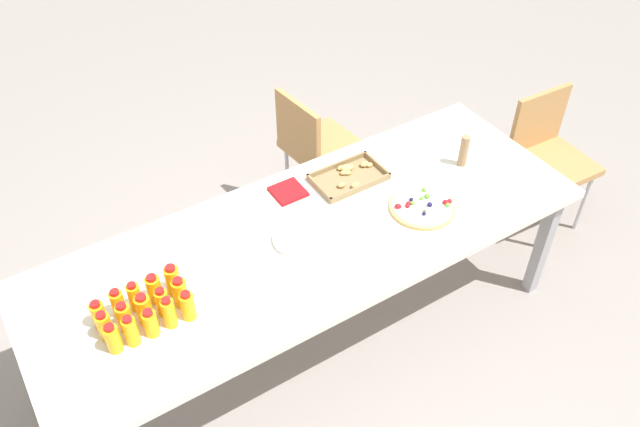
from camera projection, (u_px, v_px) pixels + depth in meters
The scene contains 24 objects.
ground_plane at pixel (312, 334), 3.41m from camera, with size 12.00×12.00×0.00m, color gray.
party_table at pixel (311, 243), 2.95m from camera, with size 2.55×0.91×0.73m.
chair_far_right at pixel (314, 144), 3.80m from camera, with size 0.44×0.44×0.83m.
chair_end at pixel (547, 151), 3.75m from camera, with size 0.42×0.42×0.83m.
juice_bottle_0 at pixel (113, 338), 2.42m from camera, with size 0.06×0.06×0.14m.
juice_bottle_1 at pixel (131, 331), 2.44m from camera, with size 0.05×0.05×0.15m.
juice_bottle_2 at pixel (151, 323), 2.47m from camera, with size 0.06×0.06×0.13m.
juice_bottle_3 at pixel (169, 313), 2.50m from camera, with size 0.05×0.05×0.15m.
juice_bottle_4 at pixel (188, 306), 2.53m from camera, with size 0.06×0.06×0.14m.
juice_bottle_5 at pixel (105, 326), 2.46m from camera, with size 0.05×0.05×0.14m.
juice_bottle_6 at pixel (125, 318), 2.48m from camera, with size 0.06×0.06×0.14m.
juice_bottle_7 at pixel (144, 309), 2.51m from camera, with size 0.06×0.06×0.15m.
juice_bottle_8 at pixel (162, 302), 2.55m from camera, with size 0.05×0.05×0.14m.
juice_bottle_9 at pixel (180, 292), 2.58m from camera, with size 0.06×0.06×0.14m.
juice_bottle_10 at pixel (99, 315), 2.50m from camera, with size 0.06×0.06×0.13m.
juice_bottle_11 at pixel (118, 304), 2.54m from camera, with size 0.05×0.05×0.14m.
juice_bottle_12 at pixel (135, 297), 2.56m from camera, with size 0.05×0.05×0.14m.
juice_bottle_13 at pixel (154, 289), 2.59m from camera, with size 0.06×0.06×0.14m.
juice_bottle_14 at pixel (173, 280), 2.62m from camera, with size 0.06×0.06×0.15m.
fruit_pizza at pixel (422, 206), 3.03m from camera, with size 0.31×0.31×0.05m.
snack_tray at pixel (349, 176), 3.20m from camera, with size 0.35×0.22×0.04m.
plate_stack at pixel (297, 239), 2.88m from camera, with size 0.21×0.21×0.02m.
napkin_stack at pixel (288, 192), 3.12m from camera, with size 0.15×0.15×0.02m, color red.
cardboard_tube at pixel (464, 151), 3.23m from camera, with size 0.04×0.04×0.17m, color #9E7A56.
Camera 1 is at (-1.08, -1.78, 2.78)m, focal length 36.57 mm.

